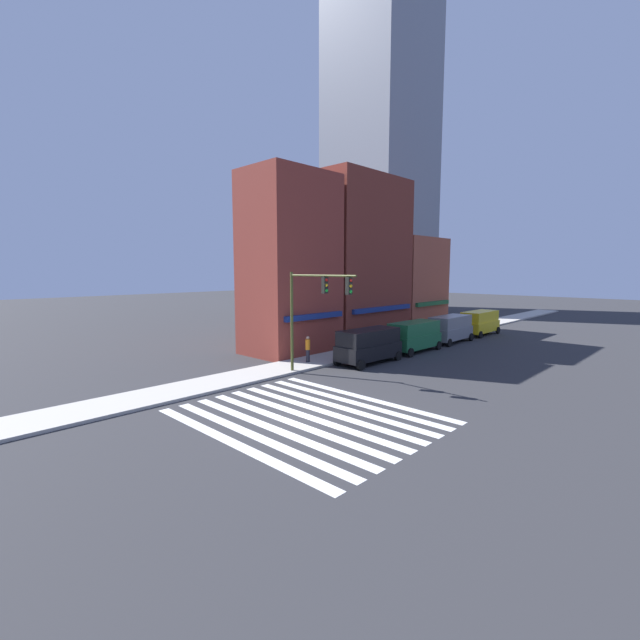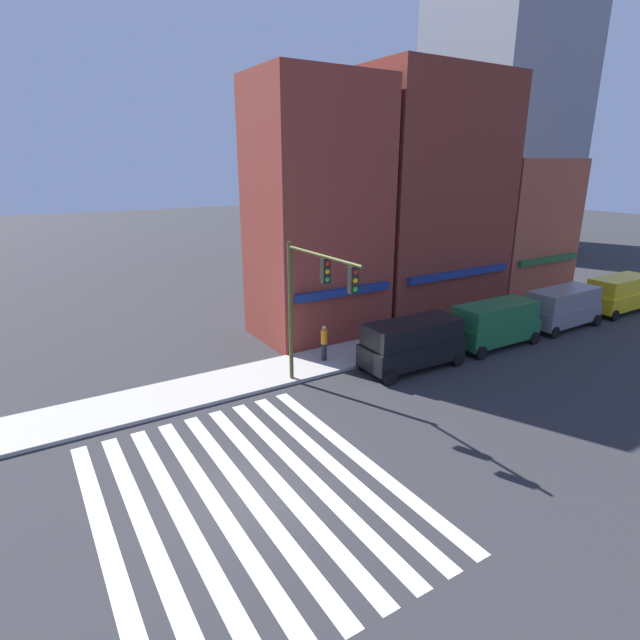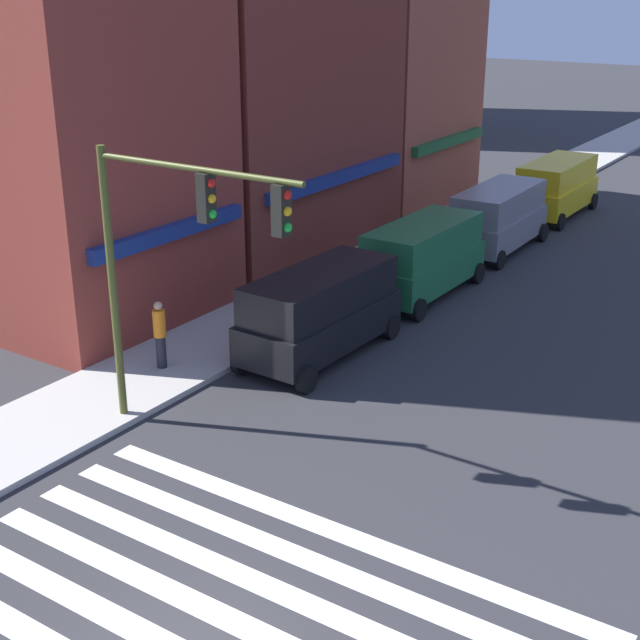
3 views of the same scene
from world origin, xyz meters
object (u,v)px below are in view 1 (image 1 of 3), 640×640
at_px(van_black, 369,344).
at_px(van_yellow, 480,322).
at_px(van_grey, 450,328).
at_px(pedestrian_orange_vest, 308,349).
at_px(van_green, 414,335).
at_px(traffic_signal, 313,302).
at_px(fire_hydrant, 342,352).

relative_size(van_black, van_yellow, 1.01).
distance_m(van_grey, van_yellow, 6.11).
relative_size(van_yellow, pedestrian_orange_vest, 2.83).
bearing_deg(van_yellow, van_green, 179.91).
bearing_deg(pedestrian_orange_vest, van_yellow, 125.90).
bearing_deg(pedestrian_orange_vest, traffic_signal, 4.01).
height_order(traffic_signal, van_grey, traffic_signal).
xyz_separation_m(van_grey, van_yellow, (6.11, 0.00, 0.00)).
distance_m(traffic_signal, van_black, 6.43).
bearing_deg(van_green, traffic_signal, -178.76).
xyz_separation_m(van_green, fire_hydrant, (-6.63, 1.70, -0.67)).
xyz_separation_m(van_black, van_yellow, (17.87, 0.00, 0.00)).
height_order(van_yellow, pedestrian_orange_vest, van_yellow).
height_order(van_black, fire_hydrant, van_black).
relative_size(van_grey, van_yellow, 1.01).
relative_size(van_yellow, fire_hydrant, 5.94).
distance_m(van_grey, pedestrian_orange_vest, 15.18).
relative_size(van_green, van_yellow, 1.00).
xyz_separation_m(van_black, van_grey, (11.76, 0.00, 0.00)).
relative_size(traffic_signal, van_green, 1.25).
bearing_deg(fire_hydrant, van_grey, -7.70).
relative_size(van_black, fire_hydrant, 6.01).
height_order(van_yellow, fire_hydrant, van_yellow).
distance_m(pedestrian_orange_vest, fire_hydrant, 2.61).
height_order(van_black, van_grey, same).
bearing_deg(van_grey, fire_hydrant, 171.17).
height_order(van_green, van_grey, same).
xyz_separation_m(traffic_signal, van_yellow, (23.42, 0.17, -3.25)).
height_order(traffic_signal, fire_hydrant, traffic_signal).
distance_m(van_green, fire_hydrant, 6.88).
bearing_deg(pedestrian_orange_vest, fire_hydrant, 109.64).
height_order(van_black, van_green, same).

